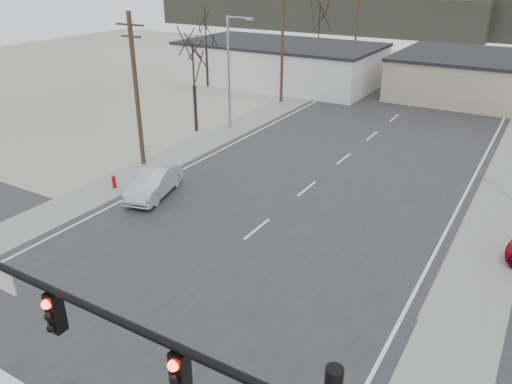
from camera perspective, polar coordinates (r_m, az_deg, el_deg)
ground at (r=20.67m, az=-11.67°, el=-13.49°), size 140.00×140.00×0.00m
main_road at (r=31.59m, az=6.62°, el=1.00°), size 18.00×110.00×0.05m
cross_road at (r=20.66m, az=-11.68°, el=-13.44°), size 90.00×10.00×0.04m
sidewalk_left at (r=40.60m, az=-4.09°, el=6.52°), size 3.00×90.00×0.06m
sidewalk_right at (r=33.97m, az=26.78°, el=0.13°), size 3.00×90.00×0.06m
fire_hydrant at (r=31.73m, az=-15.92°, el=1.13°), size 0.24×0.24×0.87m
building_left_far at (r=59.40m, az=2.76°, el=14.55°), size 22.30×12.30×4.50m
upole_left_b at (r=33.84m, az=-13.54°, el=11.37°), size 2.20×0.30×10.00m
upole_left_c at (r=49.87m, az=3.01°, el=16.08°), size 2.20×0.30×10.00m
upole_left_d at (r=68.03m, az=11.40°, el=17.93°), size 2.20×0.30×10.00m
streetlight_main at (r=41.06m, az=-2.91°, el=14.05°), size 2.40×0.25×9.00m
tree_left_near at (r=40.71m, az=-7.18°, el=14.00°), size 3.30×3.30×7.35m
tree_left_far at (r=63.32m, az=7.25°, el=18.70°), size 3.96×3.96×8.82m
tree_left_mid at (r=56.98m, az=-5.79°, el=18.13°), size 3.96×3.96×8.82m
hill_left at (r=113.94m, az=7.07°, el=19.85°), size 70.00×18.00×7.00m
sedan_crossing at (r=30.02m, az=-11.57°, el=1.04°), size 2.86×5.07×1.58m
car_far_a at (r=58.77m, az=19.93°, el=11.67°), size 3.87×6.10×1.65m
car_far_b at (r=64.44m, az=17.30°, el=12.94°), size 2.83×4.46×1.41m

